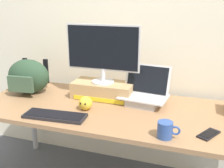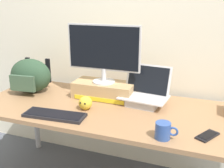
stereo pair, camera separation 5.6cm
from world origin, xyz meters
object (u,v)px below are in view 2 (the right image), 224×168
at_px(messenger_backpack, 31,76).
at_px(coffee_mug, 163,131).
at_px(external_keyboard, 55,115).
at_px(plush_toy, 85,103).
at_px(open_laptop, 144,97).
at_px(cell_phone, 207,136).
at_px(desktop_monitor, 104,51).
at_px(toner_box_yellow, 104,90).

distance_m(messenger_backpack, coffee_mug, 1.24).
bearing_deg(external_keyboard, plush_toy, 47.10).
xyz_separation_m(messenger_backpack, coffee_mug, (1.17, -0.40, -0.09)).
bearing_deg(open_laptop, plush_toy, -141.23).
distance_m(coffee_mug, cell_phone, 0.26).
bearing_deg(plush_toy, cell_phone, -7.71).
height_order(desktop_monitor, coffee_mug, desktop_monitor).
relative_size(open_laptop, plush_toy, 3.74).
height_order(toner_box_yellow, coffee_mug, toner_box_yellow).
bearing_deg(open_laptop, external_keyboard, -134.79).
bearing_deg(cell_phone, open_laptop, 172.51).
distance_m(desktop_monitor, messenger_backpack, 0.67).
distance_m(toner_box_yellow, plush_toy, 0.27).
bearing_deg(open_laptop, toner_box_yellow, -178.81).
relative_size(external_keyboard, cell_phone, 2.51).
xyz_separation_m(external_keyboard, plush_toy, (0.14, 0.18, 0.04)).
height_order(external_keyboard, coffee_mug, coffee_mug).
xyz_separation_m(open_laptop, external_keyboard, (-0.51, -0.41, -0.05)).
xyz_separation_m(desktop_monitor, coffee_mug, (0.55, -0.48, -0.32)).
height_order(messenger_backpack, cell_phone, messenger_backpack).
bearing_deg(cell_phone, desktop_monitor, -175.57).
bearing_deg(desktop_monitor, plush_toy, -97.97).
xyz_separation_m(toner_box_yellow, open_laptop, (0.33, -0.03, -0.00)).
xyz_separation_m(toner_box_yellow, plush_toy, (-0.04, -0.26, -0.01)).
bearing_deg(external_keyboard, open_laptop, 34.73).
distance_m(toner_box_yellow, coffee_mug, 0.73).
xyz_separation_m(toner_box_yellow, desktop_monitor, (0.00, -0.00, 0.31)).
relative_size(external_keyboard, messenger_backpack, 1.15).
relative_size(open_laptop, cell_phone, 2.15).
xyz_separation_m(messenger_backpack, plush_toy, (0.59, -0.18, -0.09)).
relative_size(desktop_monitor, open_laptop, 1.58).
xyz_separation_m(toner_box_yellow, coffee_mug, (0.55, -0.48, -0.01)).
relative_size(toner_box_yellow, messenger_backpack, 1.29).
bearing_deg(toner_box_yellow, desktop_monitor, -89.51).
bearing_deg(cell_phone, toner_box_yellow, -175.64).
height_order(open_laptop, cell_phone, open_laptop).
bearing_deg(cell_phone, coffee_mug, -125.49).
xyz_separation_m(desktop_monitor, external_keyboard, (-0.18, -0.44, -0.36)).
bearing_deg(messenger_backpack, plush_toy, -22.98).
xyz_separation_m(open_laptop, coffee_mug, (0.22, -0.46, -0.01)).
relative_size(toner_box_yellow, desktop_monitor, 0.83).
relative_size(desktop_monitor, coffee_mug, 4.42).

